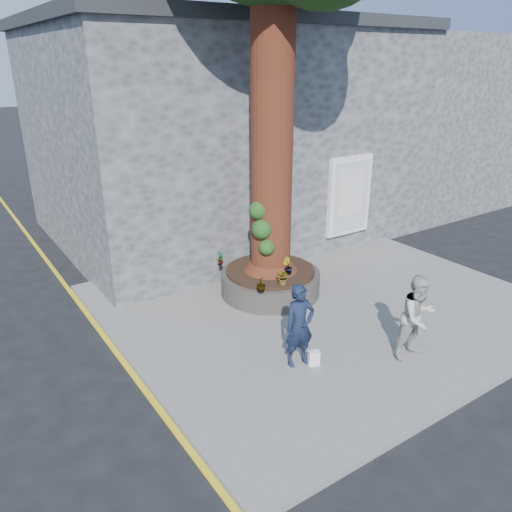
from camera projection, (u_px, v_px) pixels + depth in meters
ground at (296, 344)px, 9.83m from camera, size 120.00×120.00×0.00m
pavement at (321, 303)px, 11.36m from camera, size 9.00×8.00×0.12m
yellow_line at (129, 370)px, 9.02m from camera, size 0.10×30.00×0.01m
stone_shop at (219, 131)px, 15.51m from camera, size 10.30×8.30×6.30m
neighbour_shop at (394, 120)px, 19.74m from camera, size 6.00×8.00×6.00m
planter at (270, 281)px, 11.64m from camera, size 2.30×2.30×0.60m
man at (300, 326)px, 8.74m from camera, size 0.61×0.44×1.54m
woman at (418, 317)px, 8.96m from camera, size 0.82×0.66×1.60m
shopping_bag at (314, 358)px, 8.92m from camera, size 0.23×0.19×0.28m
plant_a at (220, 258)px, 11.67m from camera, size 0.22×0.19×0.36m
plant_b at (287, 267)px, 11.11m from camera, size 0.32×0.32×0.42m
plant_c at (261, 284)px, 10.37m from camera, size 0.21×0.21×0.33m
plant_d at (284, 277)px, 10.67m from camera, size 0.39×0.40×0.33m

